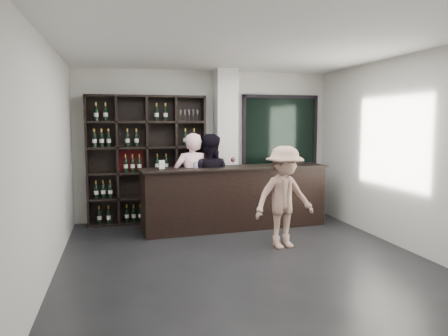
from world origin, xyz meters
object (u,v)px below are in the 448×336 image
object	(u,v)px
wine_shelf	(147,160)
taster_pink	(192,182)
tasting_counter	(235,197)
taster_black	(209,181)
customer	(284,197)

from	to	relation	value
wine_shelf	taster_pink	bearing A→B (deg)	-44.50
tasting_counter	taster_black	world-z (taller)	taster_black
wine_shelf	customer	distance (m)	2.91
tasting_counter	taster_black	size ratio (longest dim) A/B	1.99
taster_pink	taster_black	bearing A→B (deg)	-176.10
wine_shelf	taster_black	size ratio (longest dim) A/B	1.41
taster_pink	customer	xyz separation A→B (m)	(1.17, -1.45, -0.08)
taster_black	customer	size ratio (longest dim) A/B	1.09
tasting_counter	taster_pink	size ratio (longest dim) A/B	1.97
wine_shelf	taster_black	bearing A→B (deg)	-31.73
taster_pink	taster_black	size ratio (longest dim) A/B	1.01
tasting_counter	wine_shelf	bearing A→B (deg)	146.30
tasting_counter	taster_pink	xyz separation A→B (m)	(-0.77, 0.10, 0.30)
taster_pink	customer	size ratio (longest dim) A/B	1.10
taster_black	taster_pink	bearing A→B (deg)	35.84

